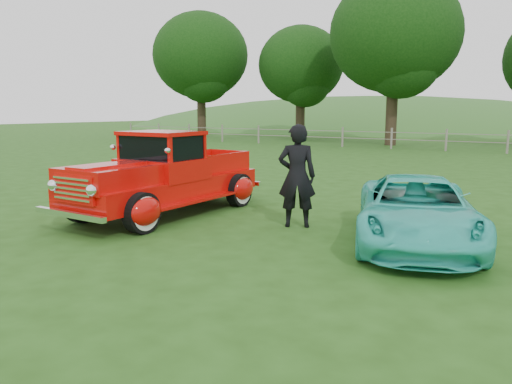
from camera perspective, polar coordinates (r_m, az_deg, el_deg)
The scene contains 9 objects.
ground at distance 8.89m, azimuth -9.57°, elevation -5.21°, with size 140.00×140.00×0.00m, color #224913.
distant_hills at distance 66.92m, azimuth 23.74°, elevation 2.78°, with size 116.00×60.00×18.00m.
fence_line at distance 29.01m, azimuth 20.91°, elevation 5.57°, with size 48.00×0.12×1.20m.
tree_far_west at distance 41.61m, azimuth -6.35°, elevation 15.21°, with size 7.60×7.60×9.93m.
tree_mid_west at distance 38.85m, azimuth 5.16°, elevation 14.26°, with size 6.40×6.40×8.46m.
tree_near_west at distance 33.19m, azimuth 15.60°, elevation 16.97°, with size 8.00×8.00×10.42m.
red_pickup at distance 10.81m, azimuth -10.38°, elevation 1.65°, with size 2.24×4.99×1.78m.
teal_sedan at distance 8.69m, azimuth 17.85°, elevation -2.09°, with size 1.86×4.04×1.12m, color #32C9B7.
man at distance 9.48m, azimuth 4.70°, elevation 1.84°, with size 0.72×0.47×1.96m, color black.
Camera 1 is at (5.79, -6.38, 2.22)m, focal length 35.00 mm.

